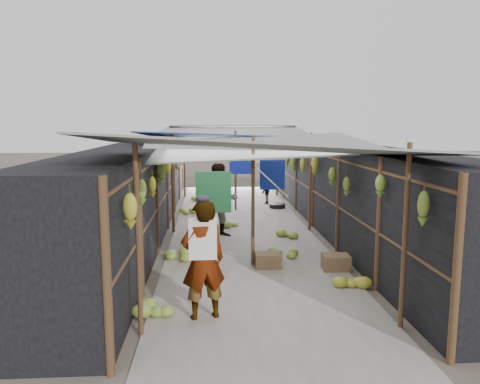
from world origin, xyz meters
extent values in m
plane|color=#6B6356|center=(0.00, 0.00, 0.00)|extent=(80.00, 80.00, 0.00)
cube|color=#9E998E|center=(0.00, 6.50, 0.01)|extent=(3.60, 16.00, 0.02)
cube|color=black|center=(-2.70, 6.50, 1.15)|extent=(1.40, 15.00, 2.30)
cube|color=black|center=(2.70, 6.50, 1.15)|extent=(1.40, 15.00, 2.30)
cube|color=brown|center=(0.29, 2.85, 0.15)|extent=(0.51, 0.41, 0.30)
cube|color=brown|center=(1.59, 2.61, 0.15)|extent=(0.54, 0.44, 0.31)
cube|color=brown|center=(-1.02, 9.15, 0.15)|extent=(0.58, 0.53, 0.30)
cylinder|color=black|center=(1.42, 9.30, 0.08)|extent=(0.54, 0.54, 0.16)
imported|color=white|center=(-0.96, 0.51, 0.89)|extent=(0.74, 0.58, 1.78)
imported|color=#1F399E|center=(-0.58, 5.46, 0.93)|extent=(1.03, 0.87, 1.86)
imported|color=#4E4843|center=(1.13, 10.13, 0.50)|extent=(0.47, 0.69, 0.99)
cylinder|color=brown|center=(-1.80, 0.00, 1.30)|extent=(0.07, 0.07, 2.60)
cylinder|color=brown|center=(1.80, 0.00, 1.30)|extent=(0.07, 0.07, 2.60)
cylinder|color=brown|center=(0.00, 3.00, 1.30)|extent=(0.07, 0.07, 2.60)
cylinder|color=brown|center=(-1.80, 6.00, 1.30)|extent=(0.07, 0.07, 2.60)
cylinder|color=brown|center=(1.80, 6.00, 1.30)|extent=(0.07, 0.07, 2.60)
cylinder|color=brown|center=(0.00, 9.00, 1.30)|extent=(0.07, 0.07, 2.60)
cylinder|color=brown|center=(-1.80, 12.00, 1.30)|extent=(0.07, 0.07, 2.60)
cylinder|color=brown|center=(1.80, 12.00, 1.30)|extent=(0.07, 0.07, 2.60)
cube|color=gray|center=(0.00, 1.00, 2.50)|extent=(5.21, 3.19, 0.52)
cube|color=gray|center=(0.20, 4.20, 2.35)|extent=(5.23, 3.73, 0.50)
cube|color=navy|center=(-0.10, 7.50, 2.45)|extent=(5.40, 3.60, 0.41)
cube|color=gray|center=(0.00, 10.80, 2.55)|extent=(5.37, 3.66, 0.27)
cube|color=gray|center=(0.10, 13.20, 2.65)|extent=(5.00, 1.99, 0.24)
cylinder|color=brown|center=(-2.00, 6.50, 2.05)|extent=(0.06, 15.00, 0.06)
cylinder|color=brown|center=(2.00, 6.50, 2.05)|extent=(0.06, 15.00, 0.06)
cylinder|color=gray|center=(0.00, 6.50, 2.05)|extent=(0.02, 15.00, 0.02)
cube|color=silver|center=(0.68, 9.71, 1.77)|extent=(0.60, 0.03, 0.55)
cube|color=#172D9A|center=(0.52, 4.05, 1.72)|extent=(0.55, 0.03, 0.65)
cube|color=#18269D|center=(0.05, 6.76, 1.75)|extent=(0.70, 0.03, 0.60)
cube|color=#246D3B|center=(-0.79, 1.74, 1.70)|extent=(0.60, 0.03, 0.70)
ellipsoid|color=#A3A329|center=(-1.88, -0.07, 1.73)|extent=(0.19, 0.16, 0.49)
ellipsoid|color=olive|center=(-1.88, 1.00, 1.81)|extent=(0.15, 0.13, 0.42)
ellipsoid|color=#A3A329|center=(-1.88, 2.34, 1.71)|extent=(0.14, 0.12, 0.39)
ellipsoid|color=olive|center=(-1.88, 3.87, 1.78)|extent=(0.20, 0.17, 0.49)
ellipsoid|color=#A3A329|center=(-1.88, 5.43, 1.74)|extent=(0.19, 0.17, 0.38)
ellipsoid|color=#A3A329|center=(-1.88, 7.42, 1.80)|extent=(0.17, 0.15, 0.37)
ellipsoid|color=olive|center=(-1.88, 8.91, 1.59)|extent=(0.18, 0.15, 0.45)
ellipsoid|color=olive|center=(-1.88, 9.98, 1.63)|extent=(0.14, 0.12, 0.37)
ellipsoid|color=olive|center=(-1.88, 11.39, 1.57)|extent=(0.19, 0.16, 0.57)
ellipsoid|color=olive|center=(-1.88, 12.90, 1.64)|extent=(0.18, 0.16, 0.45)
ellipsoid|color=olive|center=(1.88, -0.32, 1.76)|extent=(0.15, 0.13, 0.48)
ellipsoid|color=olive|center=(1.88, 1.20, 1.85)|extent=(0.17, 0.15, 0.38)
ellipsoid|color=olive|center=(1.88, 3.03, 1.59)|extent=(0.15, 0.12, 0.41)
ellipsoid|color=olive|center=(1.88, 4.13, 1.66)|extent=(0.18, 0.15, 0.43)
ellipsoid|color=#A3A329|center=(1.88, 5.86, 1.77)|extent=(0.19, 0.16, 0.55)
ellipsoid|color=#A3A329|center=(1.88, 7.39, 1.62)|extent=(0.18, 0.15, 0.44)
ellipsoid|color=olive|center=(1.88, 8.97, 1.57)|extent=(0.18, 0.15, 0.58)
ellipsoid|color=olive|center=(1.88, 10.17, 1.57)|extent=(0.20, 0.17, 0.49)
ellipsoid|color=olive|center=(1.88, 11.58, 1.65)|extent=(0.19, 0.16, 0.45)
ellipsoid|color=olive|center=(1.88, 13.40, 1.74)|extent=(0.17, 0.14, 0.45)
ellipsoid|color=#A3A329|center=(-1.26, 11.15, 0.15)|extent=(0.59, 0.50, 0.30)
ellipsoid|color=olive|center=(-0.21, 6.58, 0.12)|extent=(0.48, 0.41, 0.24)
ellipsoid|color=#A3A329|center=(-1.49, 8.56, 0.12)|extent=(0.49, 0.41, 0.24)
ellipsoid|color=#A3A329|center=(1.66, 1.87, 0.15)|extent=(0.62, 0.52, 0.31)
ellipsoid|color=olive|center=(-1.66, 3.58, 0.17)|extent=(0.66, 0.57, 0.33)
ellipsoid|color=olive|center=(1.27, 5.43, 0.18)|extent=(0.72, 0.61, 0.36)
ellipsoid|color=olive|center=(-1.70, 0.70, 0.12)|extent=(0.47, 0.40, 0.24)
ellipsoid|color=olive|center=(0.78, 3.69, 0.15)|extent=(0.61, 0.52, 0.31)
camera|label=1|loc=(-0.86, -6.05, 2.86)|focal=35.00mm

